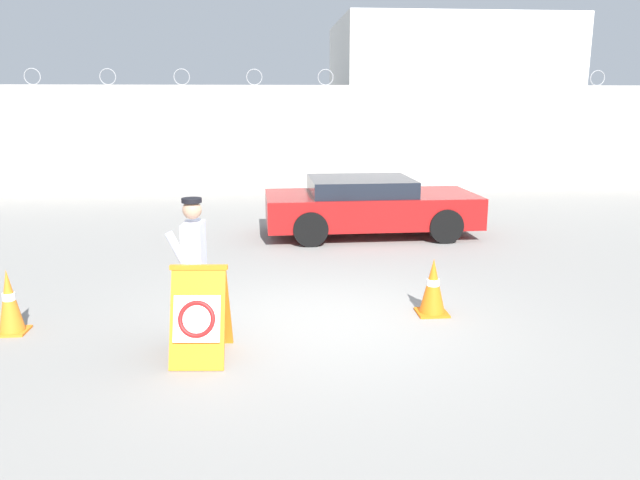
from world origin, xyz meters
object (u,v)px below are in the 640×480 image
at_px(traffic_cone_mid, 433,287).
at_px(parked_car_rear_sedan, 369,205).
at_px(security_guard, 194,263).
at_px(traffic_cone_near, 9,302).
at_px(barricade_sign, 200,313).

height_order(traffic_cone_mid, parked_car_rear_sedan, parked_car_rear_sedan).
height_order(security_guard, traffic_cone_near, security_guard).
bearing_deg(traffic_cone_near, barricade_sign, -22.14).
height_order(traffic_cone_near, traffic_cone_mid, traffic_cone_near).
relative_size(barricade_sign, traffic_cone_near, 1.32).
xyz_separation_m(barricade_sign, traffic_cone_near, (-2.39, 0.97, -0.13)).
distance_m(traffic_cone_mid, parked_car_rear_sedan, 4.96).
height_order(barricade_sign, traffic_cone_mid, barricade_sign).
distance_m(barricade_sign, traffic_cone_near, 2.59).
bearing_deg(traffic_cone_mid, parked_car_rear_sedan, 90.69).
bearing_deg(traffic_cone_near, parked_car_rear_sedan, 44.62).
distance_m(security_guard, parked_car_rear_sedan, 6.37).
bearing_deg(traffic_cone_near, security_guard, -11.07).
bearing_deg(traffic_cone_mid, security_guard, -167.27).
xyz_separation_m(security_guard, parked_car_rear_sedan, (2.96, 5.63, -0.32)).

